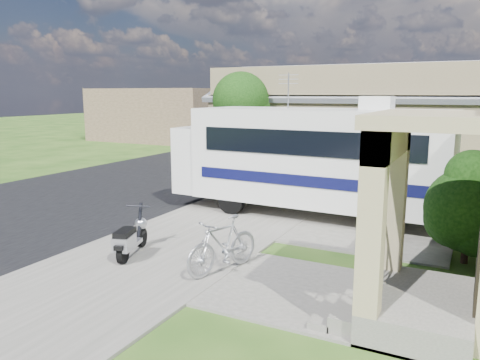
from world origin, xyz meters
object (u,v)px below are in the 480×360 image
at_px(bicycle, 223,247).
at_px(pickup_truck, 244,147).
at_px(van, 280,136).
at_px(garden_hose, 377,281).
at_px(scooter, 130,238).
at_px(motorhome, 310,156).
at_px(shrub, 472,206).

bearing_deg(bicycle, pickup_truck, 133.26).
xyz_separation_m(van, garden_hose, (10.15, -19.69, -0.78)).
bearing_deg(scooter, motorhome, 49.09).
distance_m(scooter, garden_hose, 5.36).
height_order(motorhome, bicycle, motorhome).
bearing_deg(scooter, pickup_truck, 88.50).
height_order(shrub, bicycle, shrub).
xyz_separation_m(shrub, pickup_truck, (-11.23, 11.37, -0.46)).
bearing_deg(shrub, garden_hose, -124.72).
bearing_deg(motorhome, bicycle, -89.00).
relative_size(motorhome, bicycle, 4.37).
height_order(shrub, pickup_truck, shrub).
bearing_deg(garden_hose, motorhome, 123.15).
distance_m(bicycle, van, 21.75).
distance_m(pickup_truck, van, 6.15).
relative_size(shrub, scooter, 1.58).
relative_size(shrub, van, 0.42).
xyz_separation_m(scooter, van, (-4.91, 20.70, 0.39)).
bearing_deg(garden_hose, pickup_truck, 125.63).
xyz_separation_m(shrub, scooter, (-6.76, -3.20, -0.80)).
height_order(pickup_truck, garden_hose, pickup_truck).
distance_m(motorhome, pickup_truck, 11.31).
bearing_deg(bicycle, shrub, 52.17).
xyz_separation_m(shrub, van, (-11.67, 17.50, -0.41)).
bearing_deg(scooter, bicycle, -14.18).
relative_size(motorhome, pickup_truck, 1.40).
bearing_deg(shrub, bicycle, -145.98).
height_order(bicycle, pickup_truck, pickup_truck).
xyz_separation_m(motorhome, pickup_truck, (-6.75, 9.02, -0.99)).
bearing_deg(pickup_truck, garden_hose, 120.22).
xyz_separation_m(shrub, garden_hose, (-1.51, -2.19, -1.20)).
bearing_deg(garden_hose, shrub, 55.28).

